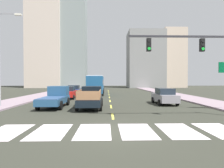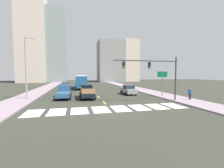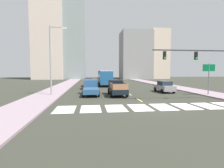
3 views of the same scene
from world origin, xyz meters
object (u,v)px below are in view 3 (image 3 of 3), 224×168
Objects in this scene: pickup_dark at (91,88)px; streetlight_left at (52,57)px; city_bus at (105,77)px; sedan_near_left at (164,87)px; pickup_stakebed at (117,88)px; sedan_far at (88,82)px; traffic_signal_gantry at (206,62)px; direction_sign_green at (209,72)px; sedan_mid at (89,84)px.

streetlight_left is at bearing -176.59° from pickup_dark.
city_bus reaches higher than sedan_near_left.
pickup_dark is at bearing 170.30° from pickup_stakebed.
pickup_dark is 13.87m from sedan_far.
sedan_near_left is 0.49× the size of streetlight_left.
sedan_far is 16.85m from sedan_near_left.
traffic_signal_gantry is 2.10× the size of direction_sign_green.
sedan_far is 0.50× the size of traffic_signal_gantry.
pickup_stakebed is at bearing -68.66° from sedan_mid.
traffic_signal_gantry is at bearing -57.75° from sedan_far.
direction_sign_green is at bearing -46.27° from sedan_far.
sedan_mid is 0.49× the size of streetlight_left.
sedan_far is 0.49× the size of streetlight_left.
city_bus is 17.96m from streetlight_left.
direction_sign_green is at bearing 50.46° from traffic_signal_gantry.
city_bus is 1.22× the size of traffic_signal_gantry.
sedan_near_left is at bearing 19.81° from pickup_stakebed.
city_bus is 2.57× the size of direction_sign_green.
sedan_mid is 10.46m from streetlight_left.
direction_sign_green reaches higher than pickup_dark.
sedan_near_left is 1.05× the size of direction_sign_green.
streetlight_left is (-4.97, -0.30, 4.05)m from pickup_dark.
direction_sign_green is (4.19, -4.26, 2.17)m from sedan_near_left.
sedan_mid is at bearing 151.23° from sedan_near_left.
city_bus is at bearing 93.63° from pickup_stakebed.
streetlight_left is (-4.44, -14.16, 4.11)m from sedan_far.
traffic_signal_gantry is (12.26, -6.27, 3.27)m from pickup_dark.
pickup_stakebed is 1.18× the size of sedan_far.
sedan_far is (-3.98, 14.60, -0.08)m from pickup_stakebed.
sedan_far is at bearing 133.92° from direction_sign_green.
pickup_dark is at bearing -170.80° from sedan_near_left.
direction_sign_green is (12.22, -18.04, 1.08)m from city_bus.
sedan_far is (-3.61, -1.60, -1.09)m from city_bus.
traffic_signal_gantry is at bearing -27.15° from pickup_dark.
direction_sign_green is 0.47× the size of streetlight_left.
pickup_dark is 11.24m from sedan_near_left.
pickup_stakebed is at bearing -89.25° from city_bus.
sedan_far is 15.40m from streetlight_left.
direction_sign_green is (15.31, -2.58, 2.11)m from pickup_dark.
pickup_dark reaches higher than sedan_far.
streetlight_left reaches higher than traffic_signal_gantry.
streetlight_left is at bearing -120.56° from sedan_mid.
streetlight_left is at bearing -107.59° from sedan_far.
city_bus is 2.45× the size of sedan_far.
sedan_far is (-0.53, 13.86, -0.06)m from pickup_dark.
pickup_dark is 14.16m from traffic_signal_gantry.
pickup_dark is 1.24× the size of direction_sign_green.
sedan_near_left is (11.47, -6.46, 0.00)m from sedan_mid.
sedan_near_left is (11.11, 1.68, -0.06)m from pickup_dark.
traffic_signal_gantry is (12.62, -14.41, 3.33)m from sedan_mid.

